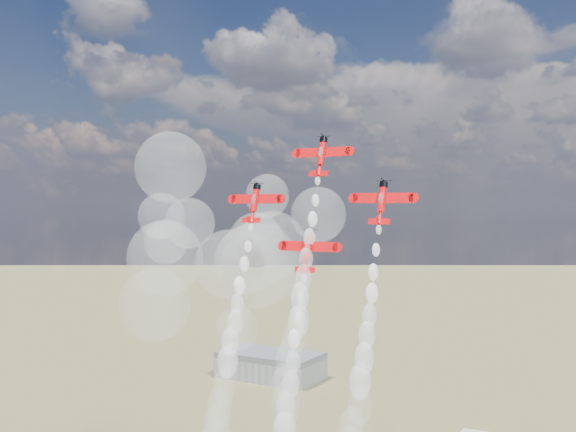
% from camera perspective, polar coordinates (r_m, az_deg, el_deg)
% --- Properties ---
extents(hangar, '(50.00, 28.00, 13.00)m').
position_cam_1_polar(hangar, '(347.26, -1.48, -12.50)').
color(hangar, gray).
rests_on(hangar, ground).
extents(plane_lead, '(11.84, 4.86, 8.23)m').
position_cam_1_polar(plane_lead, '(133.78, 2.84, 5.15)').
color(plane_lead, red).
rests_on(plane_lead, ground).
extents(plane_left, '(11.84, 4.86, 8.23)m').
position_cam_1_polar(plane_left, '(137.58, -2.86, 1.18)').
color(plane_left, red).
rests_on(plane_left, ground).
extents(plane_right, '(11.84, 4.86, 8.23)m').
position_cam_1_polar(plane_right, '(125.21, 7.93, 1.22)').
color(plane_right, red).
rests_on(plane_right, ground).
extents(plane_slot, '(11.84, 4.86, 8.23)m').
position_cam_1_polar(plane_slot, '(128.51, 1.70, -2.90)').
color(plane_slot, red).
rests_on(plane_slot, ground).
extents(smoke_trail_lead, '(5.26, 15.39, 44.59)m').
position_cam_1_polar(smoke_trail_lead, '(126.14, 0.31, -11.69)').
color(smoke_trail_lead, white).
rests_on(smoke_trail_lead, plane_lead).
extents(smoke_trail_left, '(5.28, 15.91, 44.41)m').
position_cam_1_polar(smoke_trail_left, '(132.98, -5.68, -15.15)').
color(smoke_trail_left, white).
rests_on(smoke_trail_left, plane_left).
extents(smoke_trail_right, '(5.29, 15.33, 43.93)m').
position_cam_1_polar(smoke_trail_right, '(120.08, 5.75, -16.80)').
color(smoke_trail_right, white).
rests_on(smoke_trail_right, plane_right).
extents(drifted_smoke_cloud, '(60.30, 35.40, 55.43)m').
position_cam_1_polar(drifted_smoke_cloud, '(171.53, -6.14, -2.75)').
color(drifted_smoke_cloud, white).
rests_on(drifted_smoke_cloud, ground).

